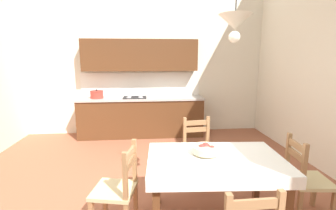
{
  "coord_description": "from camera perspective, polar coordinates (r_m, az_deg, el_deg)",
  "views": [
    {
      "loc": [
        0.01,
        -2.8,
        1.79
      ],
      "look_at": [
        0.36,
        1.06,
        1.03
      ],
      "focal_mm": 25.71,
      "sensor_mm": 36.0,
      "label": 1
    }
  ],
  "objects": [
    {
      "name": "kitchen_cabinetry",
      "position": [
        5.59,
        -6.44,
        1.4
      ],
      "size": [
        2.84,
        0.63,
        2.2
      ],
      "color": "#56331C",
      "rests_on": "ground_plane"
    },
    {
      "name": "wall_back",
      "position": [
        5.84,
        -5.49,
        13.77
      ],
      "size": [
        6.19,
        0.12,
        4.13
      ],
      "primitive_type": "cube",
      "color": "silver",
      "rests_on": "ground_plane"
    },
    {
      "name": "ground_plane",
      "position": [
        3.35,
        -4.93,
        -22.25
      ],
      "size": [
        6.19,
        6.56,
        0.1
      ],
      "primitive_type": "cube",
      "color": "#99563D"
    },
    {
      "name": "dining_chair_tv_side",
      "position": [
        2.71,
        -11.79,
        -18.97
      ],
      "size": [
        0.5,
        0.5,
        0.93
      ],
      "color": "#D1BC89",
      "rests_on": "ground_plane"
    },
    {
      "name": "dining_chair_window_side",
      "position": [
        3.23,
        29.83,
        -15.07
      ],
      "size": [
        0.46,
        0.46,
        0.93
      ],
      "color": "#D1BC89",
      "rests_on": "ground_plane"
    },
    {
      "name": "dining_chair_kitchen_side",
      "position": [
        3.6,
        7.31,
        -10.95
      ],
      "size": [
        0.46,
        0.46,
        0.93
      ],
      "color": "#D1BC89",
      "rests_on": "ground_plane"
    },
    {
      "name": "fruit_bowl",
      "position": [
        2.69,
        9.03,
        -10.33
      ],
      "size": [
        0.3,
        0.3,
        0.12
      ],
      "color": "beige",
      "rests_on": "dining_table"
    },
    {
      "name": "dining_table",
      "position": [
        2.71,
        11.07,
        -14.51
      ],
      "size": [
        1.49,
        1.01,
        0.75
      ],
      "color": "brown",
      "rests_on": "ground_plane"
    },
    {
      "name": "pendant_lamp",
      "position": [
        2.48,
        15.62,
        18.27
      ],
      "size": [
        0.32,
        0.32,
        0.8
      ],
      "color": "black"
    }
  ]
}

